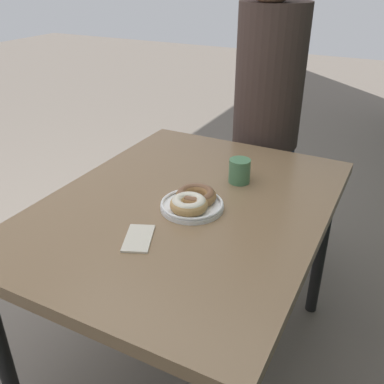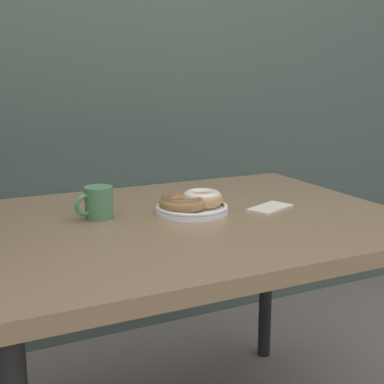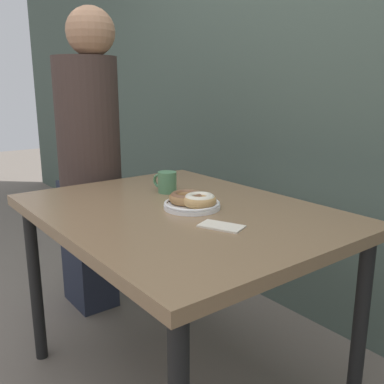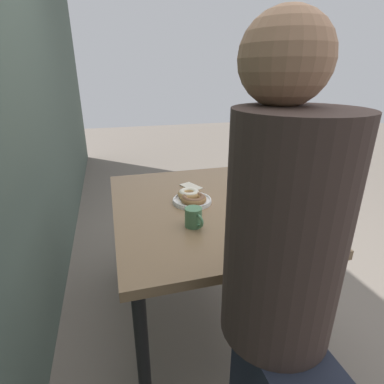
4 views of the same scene
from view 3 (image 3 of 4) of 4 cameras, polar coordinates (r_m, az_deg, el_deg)
wall_back at (r=2.08m, az=18.06°, el=17.23°), size 8.00×0.05×2.60m
dining_table at (r=1.55m, az=-1.68°, el=-4.77°), size 1.15×0.88×0.73m
donut_plate at (r=1.52m, az=0.09°, el=-1.15°), size 0.24×0.20×0.06m
coffee_mug at (r=1.75m, az=-3.41°, el=1.36°), size 0.11×0.08×0.09m
person_figure at (r=2.20m, az=-13.67°, el=4.03°), size 0.41×0.30×1.50m
napkin at (r=1.33m, az=3.94°, el=-4.57°), size 0.15×0.12×0.01m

